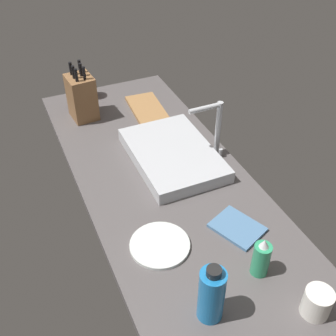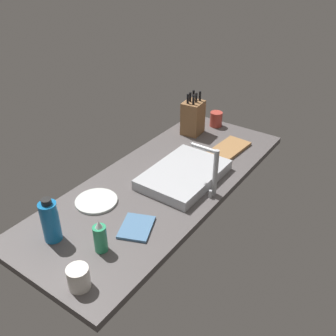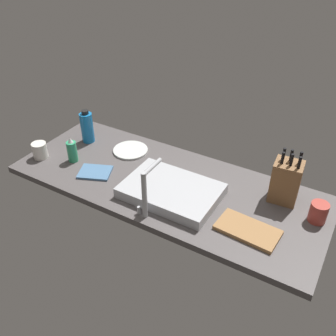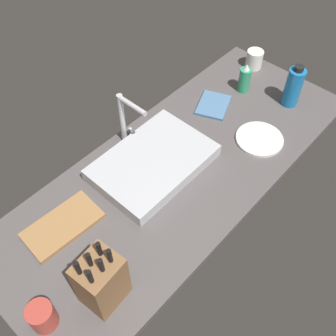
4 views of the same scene
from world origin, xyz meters
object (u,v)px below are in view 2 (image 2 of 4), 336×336
object	(u,v)px
sink_basin	(184,175)
cutting_board	(229,148)
soap_bottle	(100,238)
dinner_plate	(96,201)
faucet	(212,167)
dish_towel	(137,227)
ceramic_cup	(216,119)
knife_block	(193,117)
coffee_mug	(79,278)
water_bottle	(50,221)

from	to	relation	value
sink_basin	cutting_board	bearing A→B (deg)	173.38
soap_bottle	dinner_plate	world-z (taller)	soap_bottle
faucet	dish_towel	world-z (taller)	faucet
faucet	ceramic_cup	distance (cm)	77.40
knife_block	coffee_mug	bearing A→B (deg)	9.04
soap_bottle	ceramic_cup	distance (cm)	129.32
sink_basin	coffee_mug	xyz separation A→B (cm)	(80.59, 7.75, 1.77)
cutting_board	dish_towel	world-z (taller)	cutting_board
knife_block	dinner_plate	distance (cm)	89.04
sink_basin	water_bottle	bearing A→B (deg)	-15.99
faucet	knife_block	world-z (taller)	knife_block
water_bottle	knife_block	bearing A→B (deg)	-177.56
knife_block	water_bottle	size ratio (longest dim) A/B	1.32
soap_bottle	water_bottle	world-z (taller)	water_bottle
dinner_plate	cutting_board	bearing A→B (deg)	161.25
ceramic_cup	dish_towel	bearing A→B (deg)	11.36
soap_bottle	coffee_mug	size ratio (longest dim) A/B	1.63
soap_bottle	dinner_plate	distance (cm)	33.00
dinner_plate	knife_block	bearing A→B (deg)	-178.86
knife_block	soap_bottle	world-z (taller)	knife_block
faucet	cutting_board	bearing A→B (deg)	-164.14
water_bottle	dinner_plate	size ratio (longest dim) A/B	1.01
sink_basin	coffee_mug	distance (cm)	80.98
sink_basin	dinner_plate	xyz separation A→B (cm)	(40.63, -23.04, -2.10)
dish_towel	faucet	bearing A→B (deg)	162.68
cutting_board	water_bottle	size ratio (longest dim) A/B	1.34
sink_basin	water_bottle	xyz separation A→B (cm)	(69.11, -19.81, 6.71)
coffee_mug	faucet	bearing A→B (deg)	172.97
sink_basin	water_bottle	distance (cm)	72.20
dinner_plate	ceramic_cup	distance (cm)	106.41
dish_towel	cutting_board	bearing A→B (deg)	179.74
faucet	sink_basin	bearing A→B (deg)	-99.07
faucet	dish_towel	bearing A→B (deg)	-17.32
cutting_board	dinner_plate	xyz separation A→B (cm)	(82.00, -27.84, -0.30)
dish_towel	knife_block	bearing A→B (deg)	-162.39
dish_towel	ceramic_cup	xyz separation A→B (cm)	(-109.79, -22.07, 4.18)
soap_bottle	coffee_mug	xyz separation A→B (cm)	(18.21, 6.65, -1.90)
dish_towel	ceramic_cup	distance (cm)	112.06
sink_basin	soap_bottle	xyz separation A→B (cm)	(62.38, 1.10, 3.68)
dish_towel	sink_basin	bearing A→B (deg)	-174.29
cutting_board	ceramic_cup	size ratio (longest dim) A/B	2.84
sink_basin	dinner_plate	world-z (taller)	sink_basin
knife_block	ceramic_cup	world-z (taller)	knife_block
dinner_plate	ceramic_cup	size ratio (longest dim) A/B	2.10
sink_basin	knife_block	world-z (taller)	knife_block
dish_towel	coffee_mug	xyz separation A→B (cm)	(36.37, 3.33, 3.88)
water_bottle	faucet	bearing A→B (deg)	150.75
sink_basin	soap_bottle	world-z (taller)	soap_bottle
faucet	water_bottle	size ratio (longest dim) A/B	1.20
dish_towel	ceramic_cup	size ratio (longest dim) A/B	1.74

